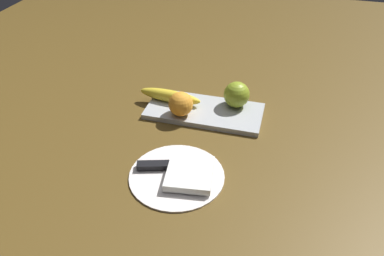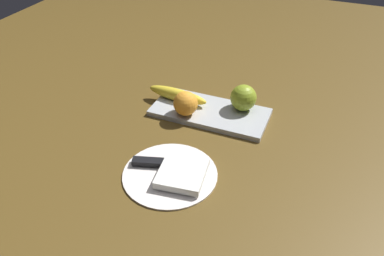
{
  "view_description": "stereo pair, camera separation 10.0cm",
  "coord_description": "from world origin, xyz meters",
  "px_view_note": "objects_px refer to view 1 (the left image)",
  "views": [
    {
      "loc": [
        0.18,
        -0.95,
        0.64
      ],
      "look_at": [
        -0.03,
        -0.17,
        0.05
      ],
      "focal_mm": 35.58,
      "sensor_mm": 36.0,
      "label": 1
    },
    {
      "loc": [
        0.27,
        -0.92,
        0.64
      ],
      "look_at": [
        -0.03,
        -0.17,
        0.05
      ],
      "focal_mm": 35.58,
      "sensor_mm": 36.0,
      "label": 2
    }
  ],
  "objects_px": {
    "knife": "(162,165)",
    "orange_near_apple": "(181,104)",
    "banana": "(170,96)",
    "dinner_plate": "(177,175)",
    "folded_napkin": "(188,173)",
    "fruit_tray": "(204,111)",
    "apple": "(237,95)"
  },
  "relations": [
    {
      "from": "knife",
      "to": "orange_near_apple",
      "type": "bearing_deg",
      "value": 77.33
    },
    {
      "from": "banana",
      "to": "knife",
      "type": "bearing_deg",
      "value": -71.46
    },
    {
      "from": "dinner_plate",
      "to": "folded_napkin",
      "type": "distance_m",
      "value": 0.03
    },
    {
      "from": "folded_napkin",
      "to": "banana",
      "type": "bearing_deg",
      "value": 115.43
    },
    {
      "from": "dinner_plate",
      "to": "folded_napkin",
      "type": "bearing_deg",
      "value": 0.0
    },
    {
      "from": "fruit_tray",
      "to": "folded_napkin",
      "type": "bearing_deg",
      "value": -84.14
    },
    {
      "from": "folded_napkin",
      "to": "knife",
      "type": "relative_size",
      "value": 0.67
    },
    {
      "from": "banana",
      "to": "apple",
      "type": "bearing_deg",
      "value": 13.21
    },
    {
      "from": "banana",
      "to": "knife",
      "type": "relative_size",
      "value": 1.1
    },
    {
      "from": "banana",
      "to": "knife",
      "type": "height_order",
      "value": "banana"
    },
    {
      "from": "fruit_tray",
      "to": "orange_near_apple",
      "type": "bearing_deg",
      "value": -142.95
    },
    {
      "from": "apple",
      "to": "folded_napkin",
      "type": "xyz_separation_m",
      "value": [
        -0.06,
        -0.33,
        -0.04
      ]
    },
    {
      "from": "orange_near_apple",
      "to": "knife",
      "type": "bearing_deg",
      "value": -85.84
    },
    {
      "from": "fruit_tray",
      "to": "orange_near_apple",
      "type": "height_order",
      "value": "orange_near_apple"
    },
    {
      "from": "orange_near_apple",
      "to": "fruit_tray",
      "type": "bearing_deg",
      "value": 37.05
    },
    {
      "from": "knife",
      "to": "banana",
      "type": "bearing_deg",
      "value": 86.83
    },
    {
      "from": "banana",
      "to": "fruit_tray",
      "type": "bearing_deg",
      "value": -2.24
    },
    {
      "from": "knife",
      "to": "fruit_tray",
      "type": "bearing_deg",
      "value": 64.02
    },
    {
      "from": "dinner_plate",
      "to": "knife",
      "type": "xyz_separation_m",
      "value": [
        -0.04,
        0.01,
        0.01
      ]
    },
    {
      "from": "banana",
      "to": "folded_napkin",
      "type": "bearing_deg",
      "value": -59.7
    },
    {
      "from": "folded_napkin",
      "to": "knife",
      "type": "xyz_separation_m",
      "value": [
        -0.07,
        0.01,
        -0.0
      ]
    },
    {
      "from": "apple",
      "to": "folded_napkin",
      "type": "bearing_deg",
      "value": -100.11
    },
    {
      "from": "orange_near_apple",
      "to": "knife",
      "type": "relative_size",
      "value": 0.4
    },
    {
      "from": "dinner_plate",
      "to": "apple",
      "type": "bearing_deg",
      "value": 75.03
    },
    {
      "from": "fruit_tray",
      "to": "dinner_plate",
      "type": "distance_m",
      "value": 0.28
    },
    {
      "from": "fruit_tray",
      "to": "knife",
      "type": "bearing_deg",
      "value": -99.15
    },
    {
      "from": "apple",
      "to": "dinner_plate",
      "type": "distance_m",
      "value": 0.34
    },
    {
      "from": "fruit_tray",
      "to": "dinner_plate",
      "type": "relative_size",
      "value": 1.48
    },
    {
      "from": "fruit_tray",
      "to": "banana",
      "type": "height_order",
      "value": "banana"
    },
    {
      "from": "apple",
      "to": "orange_near_apple",
      "type": "distance_m",
      "value": 0.17
    },
    {
      "from": "orange_near_apple",
      "to": "folded_napkin",
      "type": "height_order",
      "value": "orange_near_apple"
    },
    {
      "from": "folded_napkin",
      "to": "knife",
      "type": "distance_m",
      "value": 0.07
    }
  ]
}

